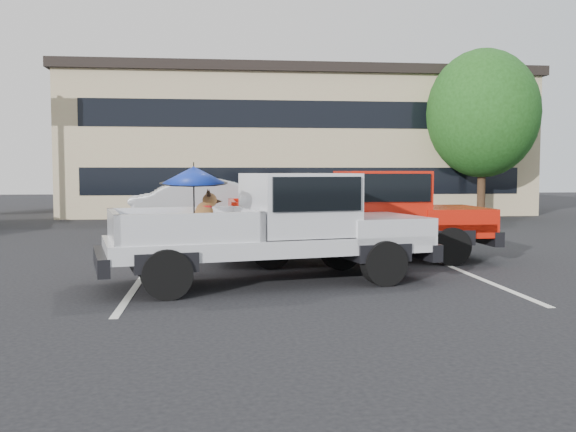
# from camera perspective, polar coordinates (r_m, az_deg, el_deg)

# --- Properties ---
(ground) EXTENTS (90.00, 90.00, 0.00)m
(ground) POSITION_cam_1_polar(r_m,az_deg,el_deg) (9.25, 4.13, -7.95)
(ground) COLOR black
(ground) RESTS_ON ground
(stripe_left) EXTENTS (0.12, 5.00, 0.01)m
(stripe_left) POSITION_cam_1_polar(r_m,az_deg,el_deg) (11.14, -13.28, -5.97)
(stripe_left) COLOR silver
(stripe_left) RESTS_ON ground
(stripe_right) EXTENTS (0.12, 5.00, 0.01)m
(stripe_right) POSITION_cam_1_polar(r_m,az_deg,el_deg) (12.00, 16.63, -5.32)
(stripe_right) COLOR silver
(stripe_right) RESTS_ON ground
(motel_building) EXTENTS (20.40, 8.40, 6.30)m
(motel_building) POSITION_cam_1_polar(r_m,az_deg,el_deg) (30.13, 0.59, 6.49)
(motel_building) COLOR tan
(motel_building) RESTS_ON ground
(tree_right) EXTENTS (4.46, 4.46, 6.78)m
(tree_right) POSITION_cam_1_polar(r_m,az_deg,el_deg) (27.17, 16.93, 8.70)
(tree_right) COLOR #332114
(tree_right) RESTS_ON ground
(tree_back) EXTENTS (4.68, 4.68, 7.11)m
(tree_back) POSITION_cam_1_polar(r_m,az_deg,el_deg) (33.86, 6.77, 8.24)
(tree_back) COLOR #332114
(tree_back) RESTS_ON ground
(silver_pickup) EXTENTS (5.98, 3.12, 2.06)m
(silver_pickup) POSITION_cam_1_polar(r_m,az_deg,el_deg) (11.05, -0.29, -0.46)
(silver_pickup) COLOR black
(silver_pickup) RESTS_ON ground
(red_pickup) EXTENTS (5.84, 2.23, 1.91)m
(red_pickup) POSITION_cam_1_polar(r_m,az_deg,el_deg) (13.83, 7.50, 0.39)
(red_pickup) COLOR black
(red_pickup) RESTS_ON ground
(silver_sedan) EXTENTS (5.30, 2.27, 1.70)m
(silver_sedan) POSITION_cam_1_polar(r_m,az_deg,el_deg) (17.99, -5.80, 0.62)
(silver_sedan) COLOR #ADB1B5
(silver_sedan) RESTS_ON ground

